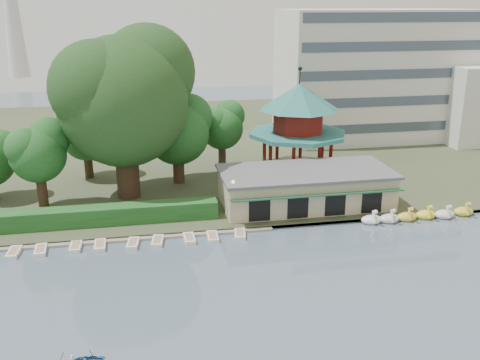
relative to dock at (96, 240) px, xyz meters
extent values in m
plane|color=slate|center=(12.00, -17.20, -0.12)|extent=(220.00, 220.00, 0.00)
cube|color=#424930|center=(12.00, 34.80, 0.08)|extent=(220.00, 70.00, 0.40)
cube|color=gray|center=(12.00, 0.10, 0.03)|extent=(220.00, 0.60, 0.30)
cube|color=gray|center=(0.00, 0.00, 0.00)|extent=(34.00, 1.60, 0.24)
cube|color=#BEB08D|center=(22.00, 4.80, 2.08)|extent=(18.00, 8.00, 3.60)
cube|color=#595B5E|center=(22.00, 4.80, 4.03)|extent=(18.60, 8.60, 0.30)
cube|color=#194C2D|center=(22.00, 0.50, 2.88)|extent=(18.00, 1.59, 0.45)
cylinder|color=#BEB08D|center=(24.00, 14.80, 0.88)|extent=(10.40, 10.40, 1.20)
cylinder|color=#27716D|center=(24.00, 14.80, 5.73)|extent=(12.40, 12.40, 0.50)
cylinder|color=maroon|center=(24.00, 14.80, 7.38)|extent=(6.40, 6.40, 2.80)
cone|color=#27716D|center=(24.00, 14.80, 10.38)|extent=(10.00, 10.00, 3.20)
cylinder|color=black|center=(24.00, 14.80, 12.88)|extent=(0.16, 0.16, 1.80)
cube|color=silver|center=(42.00, 32.80, 10.28)|extent=(30.00, 14.00, 20.00)
cube|color=#225B23|center=(-3.00, 3.30, 1.18)|extent=(30.00, 2.00, 1.80)
cylinder|color=black|center=(13.50, 1.80, 2.28)|extent=(0.12, 0.12, 4.00)
sphere|color=beige|center=(13.50, 1.80, 4.38)|extent=(0.36, 0.36, 0.36)
cylinder|color=#3A281C|center=(3.00, 10.80, 4.68)|extent=(2.56, 2.56, 8.81)
sphere|color=#23451C|center=(3.00, 10.80, 11.20)|extent=(14.19, 14.19, 14.19)
sphere|color=#23451C|center=(5.84, 12.93, 14.02)|extent=(10.65, 10.65, 10.65)
sphere|color=#23451C|center=(0.52, 9.38, 12.96)|extent=(9.94, 9.94, 9.94)
cylinder|color=#3A281C|center=(-6.00, 8.80, 2.69)|extent=(1.06, 1.06, 4.82)
sphere|color=#225B23|center=(-6.00, 8.80, 6.26)|extent=(5.88, 5.88, 5.88)
sphere|color=#225B23|center=(-4.82, 9.68, 7.81)|extent=(4.41, 4.41, 4.41)
sphere|color=#225B23|center=(-7.03, 8.21, 7.23)|extent=(4.12, 4.12, 4.12)
sphere|color=#225B23|center=(-10.86, 13.66, 5.89)|extent=(4.29, 4.29, 4.29)
cylinder|color=#3A281C|center=(9.00, 14.80, 2.79)|extent=(1.38, 1.38, 5.03)
sphere|color=#225B23|center=(9.00, 14.80, 6.51)|extent=(7.68, 7.68, 7.68)
sphere|color=#225B23|center=(10.54, 15.95, 8.12)|extent=(5.76, 5.76, 5.76)
sphere|color=#225B23|center=(7.66, 14.03, 7.52)|extent=(5.37, 5.37, 5.37)
cylinder|color=#3A281C|center=(15.00, 18.80, 2.55)|extent=(0.99, 0.99, 4.54)
sphere|color=#225B23|center=(15.00, 18.80, 5.91)|extent=(5.50, 5.50, 5.50)
sphere|color=#225B23|center=(16.10, 19.63, 7.36)|extent=(4.13, 4.13, 4.13)
sphere|color=#225B23|center=(14.04, 18.25, 6.82)|extent=(3.85, 3.85, 3.85)
cylinder|color=#3A281C|center=(-2.00, 18.80, 2.40)|extent=(1.06, 1.06, 4.25)
sphere|color=#225B23|center=(-2.00, 18.80, 5.55)|extent=(5.87, 5.87, 5.87)
sphere|color=#225B23|center=(-0.83, 19.68, 6.91)|extent=(4.40, 4.40, 4.40)
sphere|color=#225B23|center=(-3.03, 18.21, 6.40)|extent=(4.11, 4.11, 4.11)
ellipsoid|color=white|center=(27.43, -0.67, 0.23)|extent=(2.16, 1.44, 0.99)
cylinder|color=white|center=(27.43, -1.22, 0.78)|extent=(0.26, 0.79, 1.29)
sphere|color=white|center=(27.43, -1.52, 1.43)|extent=(0.44, 0.44, 0.44)
ellipsoid|color=silver|center=(29.36, -0.75, 0.23)|extent=(2.16, 1.44, 0.99)
cylinder|color=silver|center=(29.36, -1.30, 0.78)|extent=(0.26, 0.79, 1.29)
sphere|color=silver|center=(29.36, -1.60, 1.43)|extent=(0.44, 0.44, 0.44)
ellipsoid|color=gold|center=(31.35, -0.62, 0.23)|extent=(2.16, 1.44, 0.99)
cylinder|color=gold|center=(31.35, -1.17, 0.78)|extent=(0.26, 0.79, 1.29)
sphere|color=gold|center=(31.35, -1.47, 1.43)|extent=(0.44, 0.44, 0.44)
ellipsoid|color=yellow|center=(33.56, -0.50, 0.23)|extent=(2.16, 1.44, 0.99)
cylinder|color=yellow|center=(33.56, -1.05, 0.78)|extent=(0.26, 0.79, 1.29)
sphere|color=yellow|center=(33.56, -1.35, 1.43)|extent=(0.44, 0.44, 0.44)
ellipsoid|color=silver|center=(35.56, -0.76, 0.23)|extent=(2.16, 1.44, 0.99)
cylinder|color=silver|center=(35.56, -1.31, 0.78)|extent=(0.26, 0.79, 1.29)
sphere|color=silver|center=(35.56, -1.61, 1.43)|extent=(0.44, 0.44, 0.44)
ellipsoid|color=gold|center=(37.96, -0.42, 0.23)|extent=(2.16, 1.44, 0.99)
cylinder|color=gold|center=(37.96, -0.97, 0.78)|extent=(0.26, 0.79, 1.29)
sphere|color=gold|center=(37.96, -1.27, 1.43)|extent=(0.44, 0.44, 0.44)
cube|color=white|center=(-7.11, -1.43, 0.06)|extent=(1.14, 2.36, 0.36)
cube|color=white|center=(-4.83, -1.38, 0.06)|extent=(1.15, 2.36, 0.36)
cube|color=white|center=(-1.78, -1.20, 0.06)|extent=(1.05, 2.32, 0.36)
cube|color=white|center=(0.41, -1.34, 0.06)|extent=(1.05, 2.32, 0.36)
cube|color=white|center=(3.41, -1.50, 0.06)|extent=(1.29, 2.41, 0.36)
cube|color=white|center=(5.69, -1.42, 0.06)|extent=(1.33, 2.42, 0.36)
cube|color=white|center=(8.69, -1.38, 0.06)|extent=(1.08, 2.33, 0.36)
cube|color=white|center=(10.92, -1.41, 0.06)|extent=(1.06, 2.33, 0.36)
cube|color=white|center=(13.61, -1.26, 0.06)|extent=(1.33, 2.42, 0.36)
camera|label=1|loc=(4.84, -47.84, 21.54)|focal=40.00mm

